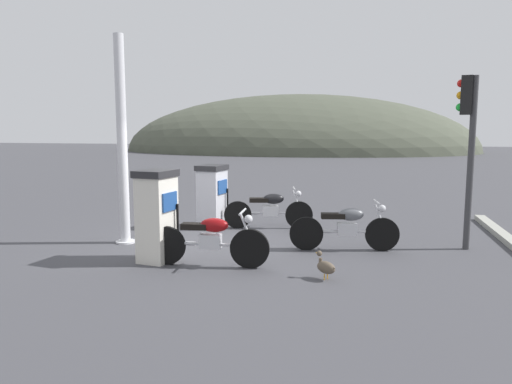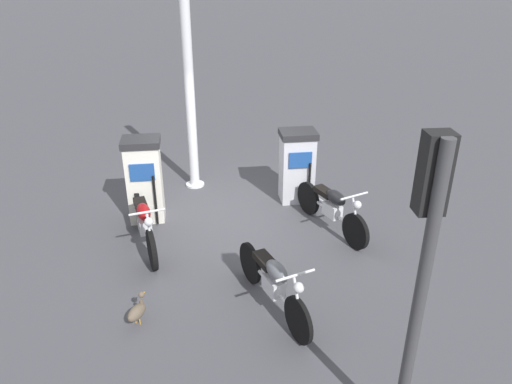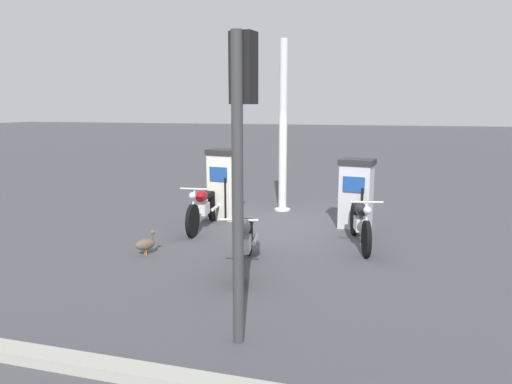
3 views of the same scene
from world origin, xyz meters
TOP-DOWN VIEW (x-y plane):
  - ground_plane at (0.00, 0.00)m, footprint 120.00×120.00m
  - fuel_pump_near at (-0.40, -1.49)m, footprint 0.67×0.75m
  - fuel_pump_far at (-0.40, 1.49)m, footprint 0.68×0.78m
  - motorcycle_near_pump at (0.58, -1.60)m, footprint 2.11×0.56m
  - motorcycle_far_pump at (0.93, 1.68)m, footprint 2.03×0.68m
  - motorcycle_extra at (2.77, 0.01)m, footprint 2.05×0.61m
  - wandering_duck at (2.57, -1.86)m, footprint 0.38×0.35m
  - roadside_traffic_light at (4.95, 0.68)m, footprint 0.39×0.27m
  - canopy_support_pole at (-1.64, -0.40)m, footprint 0.40×0.40m
  - road_edge_kerb at (5.99, 0.00)m, footprint 0.32×8.04m

SIDE VIEW (x-z plane):
  - ground_plane at x=0.00m, z-range 0.00..0.00m
  - road_edge_kerb at x=5.99m, z-range 0.00..0.12m
  - wandering_duck at x=2.57m, z-range -0.01..0.42m
  - motorcycle_far_pump at x=0.93m, z-range -0.02..0.93m
  - motorcycle_near_pump at x=0.58m, z-range -0.03..0.94m
  - motorcycle_extra at x=2.77m, z-range -0.01..0.95m
  - fuel_pump_far at x=-0.40m, z-range 0.01..1.49m
  - fuel_pump_near at x=-0.40m, z-range 0.01..1.62m
  - canopy_support_pole at x=-1.64m, z-range -0.08..4.07m
  - roadside_traffic_light at x=4.95m, z-range 0.62..3.92m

